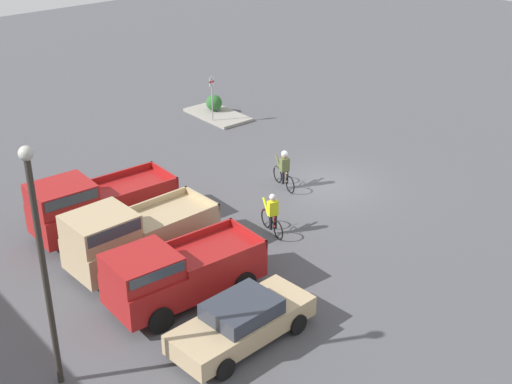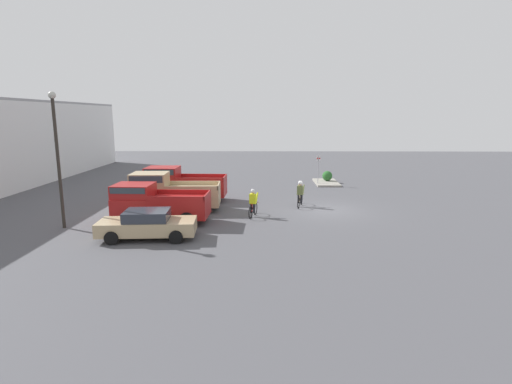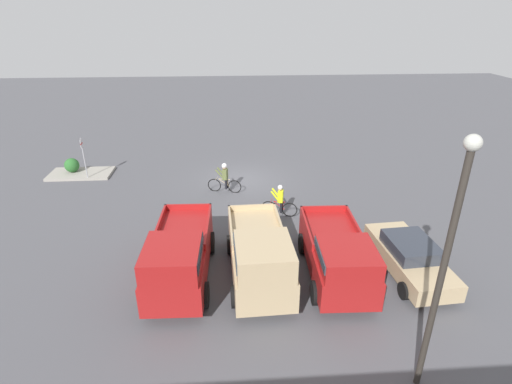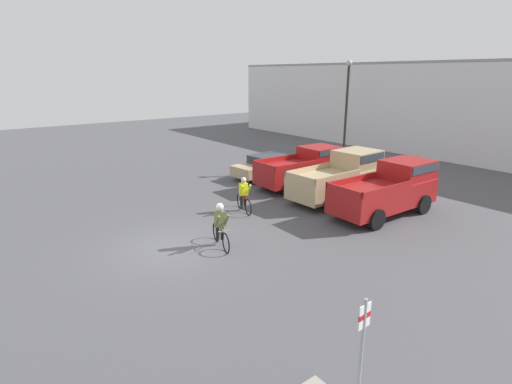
% 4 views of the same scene
% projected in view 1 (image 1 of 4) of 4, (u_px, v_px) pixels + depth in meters
% --- Properties ---
extents(ground_plane, '(80.00, 80.00, 0.00)m').
position_uv_depth(ground_plane, '(326.00, 185.00, 29.97)').
color(ground_plane, '#4C4C51').
extents(sedan_0, '(2.13, 4.55, 1.35)m').
position_uv_depth(sedan_0, '(242.00, 321.00, 20.32)').
color(sedan_0, tan).
rests_on(sedan_0, ground_plane).
extents(pickup_truck_0, '(2.31, 5.03, 2.09)m').
position_uv_depth(pickup_truck_0, '(176.00, 272.00, 21.87)').
color(pickup_truck_0, maroon).
rests_on(pickup_truck_0, ground_plane).
extents(pickup_truck_1, '(2.33, 5.27, 2.30)m').
position_uv_depth(pickup_truck_1, '(131.00, 235.00, 23.80)').
color(pickup_truck_1, tan).
rests_on(pickup_truck_1, ground_plane).
extents(pickup_truck_2, '(2.27, 5.32, 2.28)m').
position_uv_depth(pickup_truck_2, '(94.00, 204.00, 25.81)').
color(pickup_truck_2, maroon).
rests_on(pickup_truck_2, ground_plane).
extents(cyclist_0, '(1.82, 0.59, 1.67)m').
position_uv_depth(cyclist_0, '(284.00, 168.00, 29.42)').
color(cyclist_0, black).
rests_on(cyclist_0, ground_plane).
extents(cyclist_1, '(1.71, 0.56, 1.62)m').
position_uv_depth(cyclist_1, '(272.00, 214.00, 25.97)').
color(cyclist_1, black).
rests_on(cyclist_1, ground_plane).
extents(fire_lane_sign, '(0.06, 0.30, 2.52)m').
position_uv_depth(fire_lane_sign, '(212.00, 95.00, 35.87)').
color(fire_lane_sign, '#9E9EA3').
rests_on(fire_lane_sign, ground_plane).
extents(lamppost, '(0.36, 0.36, 6.81)m').
position_uv_depth(lamppost, '(41.00, 253.00, 17.30)').
color(lamppost, '#2D2823').
rests_on(lamppost, ground_plane).
extents(curb_island, '(3.61, 1.91, 0.15)m').
position_uv_depth(curb_island, '(218.00, 115.00, 37.43)').
color(curb_island, gray).
rests_on(curb_island, ground_plane).
extents(shrub, '(0.84, 0.84, 0.84)m').
position_uv_depth(shrub, '(214.00, 103.00, 37.63)').
color(shrub, '#286028').
rests_on(shrub, curb_island).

